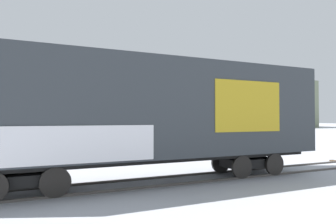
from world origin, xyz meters
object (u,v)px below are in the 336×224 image
(parked_car_red, at_px, (73,147))
(flagpole, at_px, (10,88))
(freight_car, at_px, (154,111))
(parked_car_tan, at_px, (176,143))

(parked_car_red, bearing_deg, flagpole, 123.88)
(freight_car, height_order, flagpole, flagpole)
(flagpole, xyz_separation_m, parked_car_red, (3.74, -5.58, -3.69))
(freight_car, xyz_separation_m, flagpole, (-6.00, 12.66, 1.81))
(freight_car, height_order, parked_car_red, freight_car)
(freight_car, distance_m, parked_car_tan, 8.39)
(parked_car_tan, bearing_deg, flagpole, 151.05)
(flagpole, relative_size, parked_car_red, 1.55)
(flagpole, bearing_deg, parked_car_red, -56.12)
(parked_car_red, distance_m, parked_car_tan, 6.28)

